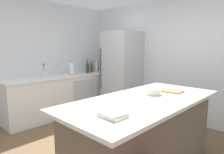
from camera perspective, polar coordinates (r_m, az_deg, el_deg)
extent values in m
cube|color=silver|center=(4.40, 18.72, 4.83)|extent=(6.00, 0.10, 2.60)
cube|color=silver|center=(4.67, -24.35, 4.71)|extent=(0.10, 6.00, 2.60)
cube|color=silver|center=(4.79, -13.64, -5.12)|extent=(0.65, 2.69, 0.88)
cube|color=silver|center=(4.71, -13.82, 0.27)|extent=(0.68, 2.72, 0.03)
cube|color=#B2B5BA|center=(4.72, -8.01, -5.18)|extent=(0.01, 0.60, 0.74)
cube|color=brown|center=(2.58, 9.13, -16.72)|extent=(0.84, 1.96, 0.89)
cube|color=silver|center=(2.42, 9.39, -6.67)|extent=(1.00, 2.16, 0.04)
cube|color=#B7BABF|center=(4.75, 2.89, 1.35)|extent=(0.76, 0.74, 1.92)
cylinder|color=#4C4C51|center=(4.70, -3.37, 2.45)|extent=(0.02, 0.02, 0.96)
cylinder|color=silver|center=(4.69, -15.64, 0.47)|extent=(0.05, 0.05, 0.02)
cylinder|color=silver|center=(4.67, -15.71, 2.29)|extent=(0.02, 0.02, 0.28)
cylinder|color=silver|center=(4.61, -15.39, 3.73)|extent=(0.14, 0.02, 0.02)
cylinder|color=silver|center=(4.39, -19.10, 0.72)|extent=(0.09, 0.09, 0.16)
cylinder|color=#4C7F3D|center=(4.39, -19.17, 1.78)|extent=(0.01, 0.03, 0.19)
sphere|color=#DB4C66|center=(4.38, -19.23, 3.04)|extent=(0.04, 0.04, 0.04)
cylinder|color=#4C7F3D|center=(4.37, -19.22, 1.98)|extent=(0.01, 0.02, 0.23)
sphere|color=#DB4C66|center=(4.36, -19.29, 3.46)|extent=(0.04, 0.04, 0.04)
cylinder|color=#4C7F3D|center=(4.36, -19.05, 2.03)|extent=(0.01, 0.04, 0.23)
sphere|color=#DB4C66|center=(4.35, -19.13, 3.57)|extent=(0.04, 0.04, 0.04)
cylinder|color=gray|center=(4.82, -11.56, 0.77)|extent=(0.14, 0.14, 0.01)
cylinder|color=white|center=(4.81, -11.61, 2.38)|extent=(0.11, 0.11, 0.26)
cylinder|color=gray|center=(4.80, -11.66, 4.16)|extent=(0.02, 0.02, 0.04)
cylinder|color=#994C23|center=(5.51, -3.24, 3.00)|extent=(0.05, 0.05, 0.23)
cylinder|color=#994C23|center=(5.49, -3.25, 4.69)|extent=(0.02, 0.02, 0.09)
cylinder|color=black|center=(5.49, -3.26, 5.23)|extent=(0.02, 0.02, 0.01)
cylinder|color=olive|center=(5.36, -3.11, 2.75)|extent=(0.06, 0.06, 0.21)
cylinder|color=olive|center=(5.35, -3.12, 4.27)|extent=(0.03, 0.03, 0.07)
cylinder|color=black|center=(5.35, -3.13, 4.73)|extent=(0.03, 0.03, 0.01)
cylinder|color=brown|center=(5.36, -4.44, 2.84)|extent=(0.09, 0.09, 0.23)
cylinder|color=brown|center=(5.35, -4.46, 4.42)|extent=(0.04, 0.04, 0.06)
cylinder|color=black|center=(5.34, -4.46, 4.83)|extent=(0.04, 0.04, 0.01)
cylinder|color=silver|center=(5.23, -4.51, 2.88)|extent=(0.08, 0.08, 0.26)
cylinder|color=silver|center=(5.21, -4.53, 4.87)|extent=(0.03, 0.03, 0.10)
cylinder|color=black|center=(5.21, -4.54, 5.49)|extent=(0.03, 0.03, 0.01)
cylinder|color=#5B3319|center=(5.22, -5.92, 2.53)|extent=(0.07, 0.07, 0.21)
cylinder|color=#5B3319|center=(5.21, -5.94, 4.05)|extent=(0.03, 0.03, 0.07)
cylinder|color=black|center=(5.20, -5.95, 4.52)|extent=(0.04, 0.04, 0.01)
cylinder|color=red|center=(5.17, -6.89, 2.11)|extent=(0.05, 0.05, 0.14)
cylinder|color=red|center=(5.16, -6.90, 3.12)|extent=(0.02, 0.02, 0.04)
cylinder|color=black|center=(5.16, -6.91, 3.40)|extent=(0.02, 0.02, 0.01)
cylinder|color=#19381E|center=(5.06, -7.11, 2.60)|extent=(0.07, 0.07, 0.25)
cylinder|color=#19381E|center=(5.04, -7.14, 4.47)|extent=(0.03, 0.03, 0.08)
cylinder|color=black|center=(5.04, -7.15, 4.97)|extent=(0.03, 0.03, 0.01)
cube|color=silver|center=(1.77, 0.18, -11.14)|extent=(0.24, 0.18, 0.03)
cube|color=silver|center=(1.76, 0.18, -10.42)|extent=(0.23, 0.20, 0.02)
cylinder|color=silver|center=(2.65, 11.83, -4.02)|extent=(0.22, 0.22, 0.09)
cube|color=#9E7042|center=(2.89, 16.54, -3.88)|extent=(0.33, 0.24, 0.02)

